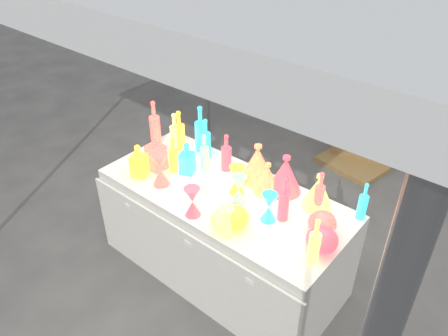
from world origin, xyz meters
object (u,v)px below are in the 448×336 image
Objects in this scene: bottle_0 at (179,130)px; decanter_0 at (139,161)px; hourglass_0 at (160,169)px; lampshade_0 at (257,163)px; display_table at (223,233)px; globe_0 at (235,219)px; cardboard_box_closed at (364,137)px.

decanter_0 is at bearing -83.80° from bottle_0.
bottle_0 is 1.32× the size of hourglass_0.
display_table is at bearing -103.34° from lampshade_0.
hourglass_0 is at bearing -153.15° from display_table.
globe_0 is at bearing -64.24° from lampshade_0.
globe_0 reaches higher than display_table.
display_table is 3.09× the size of cardboard_box_closed.
decanter_0 is 0.85m from lampshade_0.
hourglass_0 is at bearing -14.03° from decanter_0.
hourglass_0 is 0.88× the size of lampshade_0.
decanter_0 is (-0.68, -2.52, 0.66)m from cardboard_box_closed.
lampshade_0 reaches higher than decanter_0.
display_table is at bearing -107.27° from cardboard_box_closed.
display_table is 0.82m from decanter_0.
bottle_0 is 0.47m from decanter_0.
decanter_0 is (0.05, -0.47, -0.04)m from bottle_0.
bottle_0 is 0.50m from hourglass_0.
cardboard_box_closed is at bearing 52.55° from decanter_0.
display_table is at bearing -1.00° from decanter_0.
decanter_0 is at bearing 179.88° from globe_0.
bottle_0 is 1.06m from globe_0.
decanter_0 is at bearing -139.70° from lampshade_0.
decanter_0 is 1.03× the size of hourglass_0.
hourglass_0 is 0.70m from globe_0.
lampshade_0 is (0.68, 0.51, 0.01)m from decanter_0.
hourglass_0 is 1.46× the size of globe_0.
decanter_0 reaches higher than hourglass_0.
bottle_0 reaches higher than globe_0.
globe_0 is at bearing -26.42° from bottle_0.
lampshade_0 is at bearing -105.18° from cardboard_box_closed.
bottle_0 is at bearing 73.95° from decanter_0.
globe_0 is (0.89, -0.00, -0.06)m from decanter_0.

